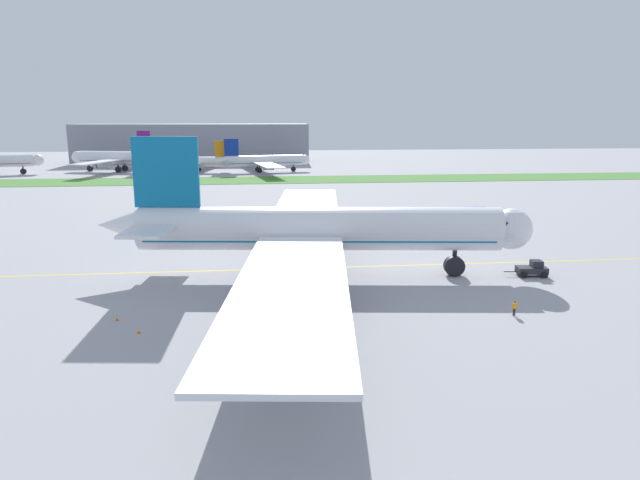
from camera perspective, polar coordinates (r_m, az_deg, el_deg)
ground_plane at (r=80.09m, az=-0.99°, el=-3.47°), size 600.00×600.00×0.00m
apron_taxi_line at (r=83.65m, az=-1.22°, el=-2.79°), size 280.00×0.36×0.01m
grass_median_strip at (r=200.90m, az=-4.20°, el=5.94°), size 320.00×24.00×0.10m
airliner_foreground at (r=78.35m, az=-0.70°, el=1.01°), size 58.88×94.15×18.92m
pushback_tug at (r=84.52m, az=20.24°, el=-2.70°), size 5.89×2.86×2.19m
ground_crew_wingwalker_port at (r=67.33m, az=18.64°, el=-6.25°), size 0.57×0.37×1.69m
traffic_cone_near_nose at (r=66.31m, az=-19.41°, el=-7.27°), size 0.36×0.36×0.58m
traffic_cone_port_wing at (r=61.86m, az=-17.46°, el=-8.53°), size 0.36×0.36×0.58m
service_truck_baggage_loader at (r=124.87m, az=15.39°, el=2.49°), size 5.90×2.53×2.99m
parked_airliner_far_centre at (r=243.61m, az=-19.44°, el=7.64°), size 37.55×57.85×16.09m
parked_airliner_far_right at (r=232.45m, az=-12.46°, el=7.55°), size 35.27×55.93×12.30m
parked_airliner_far_outer at (r=229.16m, az=-5.64°, el=7.78°), size 37.39×59.26×13.16m
terminal_building at (r=283.85m, az=-12.41°, el=9.30°), size 108.36×20.00×18.00m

